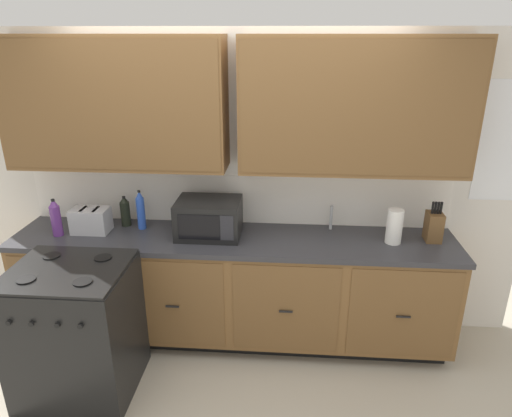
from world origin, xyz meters
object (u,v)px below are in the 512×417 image
object	(u,v)px
bottle_blue	(141,210)
bottle_dark	(125,211)
toaster	(91,220)
microwave	(209,218)
bottle_violet	(56,218)
knife_block	(434,226)
paper_towel_roll	(394,226)
stove_range	(77,330)

from	to	relation	value
bottle_blue	bottle_dark	bearing A→B (deg)	160.59
toaster	bottle_blue	xyz separation A→B (m)	(0.37, 0.09, 0.06)
microwave	bottle_blue	xyz separation A→B (m)	(-0.55, 0.08, 0.01)
bottle_blue	bottle_violet	distance (m)	0.63
knife_block	bottle_dark	size ratio (longest dim) A/B	1.26
toaster	paper_towel_roll	distance (m)	2.30
toaster	bottle_violet	xyz separation A→B (m)	(-0.23, -0.08, 0.05)
paper_towel_roll	bottle_dark	bearing A→B (deg)	175.46
stove_range	microwave	xyz separation A→B (m)	(0.82, 0.66, 0.58)
bottle_violet	bottle_dark	xyz separation A→B (m)	(0.46, 0.23, -0.02)
stove_range	bottle_blue	xyz separation A→B (m)	(0.27, 0.74, 0.60)
bottle_violet	toaster	bearing A→B (deg)	19.89
bottle_blue	bottle_violet	bearing A→B (deg)	-163.59
paper_towel_roll	bottle_violet	xyz separation A→B (m)	(-2.53, -0.06, 0.01)
toaster	knife_block	bearing A→B (deg)	0.89
bottle_blue	bottle_violet	size ratio (longest dim) A/B	1.08
microwave	knife_block	xyz separation A→B (m)	(1.68, 0.03, -0.02)
knife_block	bottle_dark	xyz separation A→B (m)	(-2.38, 0.10, 0.01)
stove_range	knife_block	xyz separation A→B (m)	(2.50, 0.69, 0.56)
paper_towel_roll	bottle_blue	xyz separation A→B (m)	(-1.93, 0.11, 0.02)
stove_range	bottle_blue	size ratio (longest dim) A/B	3.00
knife_block	bottle_dark	distance (m)	2.38
toaster	bottle_blue	world-z (taller)	bottle_blue
stove_range	bottle_dark	size ratio (longest dim) A/B	3.85
bottle_blue	bottle_dark	world-z (taller)	bottle_blue
stove_range	bottle_blue	distance (m)	0.99
stove_range	bottle_violet	bearing A→B (deg)	120.80
stove_range	bottle_blue	world-z (taller)	bottle_blue
microwave	bottle_dark	distance (m)	0.71
knife_block	bottle_blue	size ratio (longest dim) A/B	0.98
bottle_blue	paper_towel_roll	bearing A→B (deg)	-3.36
stove_range	bottle_violet	world-z (taller)	bottle_violet
microwave	knife_block	world-z (taller)	knife_block
paper_towel_roll	bottle_dark	distance (m)	2.08
knife_block	bottle_blue	bearing A→B (deg)	178.64
stove_range	bottle_dark	xyz separation A→B (m)	(0.12, 0.79, 0.56)
knife_block	toaster	bearing A→B (deg)	-179.11
microwave	bottle_violet	size ratio (longest dim) A/B	1.63
paper_towel_roll	bottle_dark	world-z (taller)	paper_towel_roll
microwave	bottle_blue	world-z (taller)	bottle_blue
microwave	bottle_violet	bearing A→B (deg)	-175.36
paper_towel_roll	bottle_blue	bearing A→B (deg)	176.64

